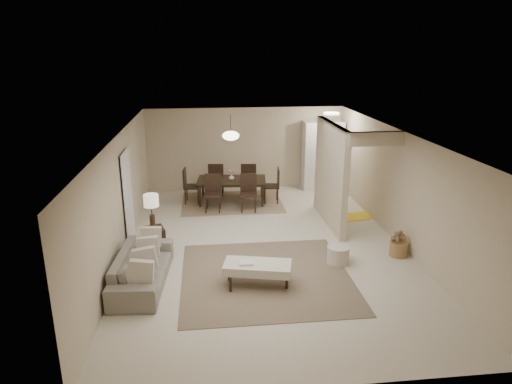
{
  "coord_description": "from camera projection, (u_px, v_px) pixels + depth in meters",
  "views": [
    {
      "loc": [
        -1.22,
        -9.23,
        4.17
      ],
      "look_at": [
        -0.1,
        0.65,
        1.05
      ],
      "focal_mm": 32.0,
      "sensor_mm": 36.0,
      "label": 1
    }
  ],
  "objects": [
    {
      "name": "flush_light",
      "position": [
        331.0,
        114.0,
        12.67
      ],
      "size": [
        0.44,
        0.44,
        0.05
      ],
      "primitive_type": "cylinder",
      "color": "white",
      "rests_on": "ceiling"
    },
    {
      "name": "living_rug",
      "position": [
        266.0,
        276.0,
        8.74
      ],
      "size": [
        3.2,
        3.2,
        0.01
      ],
      "primitive_type": "cube",
      "color": "brown",
      "rests_on": "floor"
    },
    {
      "name": "dining_table",
      "position": [
        232.0,
        191.0,
        12.87
      ],
      "size": [
        2.0,
        1.25,
        0.67
      ],
      "primitive_type": "imported",
      "rotation": [
        0.0,
        0.0,
        -0.1
      ],
      "color": "black",
      "rests_on": "dining_rug"
    },
    {
      "name": "ottoman_bench",
      "position": [
        258.0,
        268.0,
        8.33
      ],
      "size": [
        1.32,
        0.83,
        0.44
      ],
      "rotation": [
        0.0,
        0.0,
        -0.23
      ],
      "color": "beige",
      "rests_on": "living_rug"
    },
    {
      "name": "doorway",
      "position": [
        127.0,
        198.0,
        10.07
      ],
      "size": [
        0.04,
        0.9,
        2.04
      ],
      "primitive_type": "cube",
      "color": "black",
      "rests_on": "floor"
    },
    {
      "name": "partition",
      "position": [
        331.0,
        174.0,
        11.13
      ],
      "size": [
        0.15,
        2.5,
        2.5
      ],
      "primitive_type": "cube",
      "color": "#C0AE91",
      "rests_on": "floor"
    },
    {
      "name": "floor",
      "position": [
        264.0,
        246.0,
        10.13
      ],
      "size": [
        9.0,
        9.0,
        0.0
      ],
      "primitive_type": "plane",
      "color": "beige",
      "rests_on": "ground"
    },
    {
      "name": "sofa",
      "position": [
        142.0,
        268.0,
        8.4
      ],
      "size": [
        2.23,
        1.01,
        0.63
      ],
      "primitive_type": "imported",
      "rotation": [
        0.0,
        0.0,
        1.5
      ],
      "color": "gray",
      "rests_on": "floor"
    },
    {
      "name": "yellow_mat",
      "position": [
        358.0,
        216.0,
        11.88
      ],
      "size": [
        1.05,
        0.76,
        0.01
      ],
      "primitive_type": "cube",
      "rotation": [
        0.0,
        0.0,
        0.19
      ],
      "color": "yellow",
      "rests_on": "floor"
    },
    {
      "name": "dining_rug",
      "position": [
        232.0,
        202.0,
        12.97
      ],
      "size": [
        2.8,
        2.1,
        0.01
      ],
      "primitive_type": "cube",
      "color": "#816850",
      "rests_on": "floor"
    },
    {
      "name": "round_pouf",
      "position": [
        338.0,
        255.0,
        9.25
      ],
      "size": [
        0.46,
        0.46,
        0.36
      ],
      "primitive_type": "cylinder",
      "color": "beige",
      "rests_on": "floor"
    },
    {
      "name": "side_table",
      "position": [
        154.0,
        239.0,
        9.89
      ],
      "size": [
        0.55,
        0.55,
        0.48
      ],
      "primitive_type": "cube",
      "rotation": [
        0.0,
        0.0,
        0.31
      ],
      "color": "black",
      "rests_on": "floor"
    },
    {
      "name": "back_wall",
      "position": [
        245.0,
        149.0,
        14.02
      ],
      "size": [
        6.0,
        0.0,
        6.0
      ],
      "primitive_type": "plane",
      "rotation": [
        1.57,
        0.0,
        0.0
      ],
      "color": "#C0AE91",
      "rests_on": "floor"
    },
    {
      "name": "ceiling",
      "position": [
        264.0,
        134.0,
        9.38
      ],
      "size": [
        9.0,
        9.0,
        0.0
      ],
      "primitive_type": "plane",
      "rotation": [
        3.14,
        0.0,
        0.0
      ],
      "color": "white",
      "rests_on": "back_wall"
    },
    {
      "name": "pantry_cabinet",
      "position": [
        322.0,
        155.0,
        14.0
      ],
      "size": [
        1.2,
        0.55,
        2.1
      ],
      "primitive_type": "cube",
      "color": "white",
      "rests_on": "floor"
    },
    {
      "name": "wicker_basket",
      "position": [
        398.0,
        249.0,
        9.59
      ],
      "size": [
        0.4,
        0.4,
        0.32
      ],
      "primitive_type": "cylinder",
      "rotation": [
        0.0,
        0.0,
        0.07
      ],
      "color": "#98693D",
      "rests_on": "floor"
    },
    {
      "name": "right_wall",
      "position": [
        399.0,
        187.0,
        10.07
      ],
      "size": [
        0.0,
        9.0,
        9.0
      ],
      "primitive_type": "plane",
      "rotation": [
        1.57,
        0.0,
        -1.57
      ],
      "color": "#C0AE91",
      "rests_on": "floor"
    },
    {
      "name": "vase",
      "position": [
        231.0,
        177.0,
        12.75
      ],
      "size": [
        0.16,
        0.16,
        0.16
      ],
      "primitive_type": "imported",
      "rotation": [
        0.0,
        0.0,
        -0.05
      ],
      "color": "silver",
      "rests_on": "dining_table"
    },
    {
      "name": "left_wall",
      "position": [
        121.0,
        197.0,
        9.43
      ],
      "size": [
        0.0,
        9.0,
        9.0
      ],
      "primitive_type": "plane",
      "rotation": [
        1.57,
        0.0,
        1.57
      ],
      "color": "#C0AE91",
      "rests_on": "floor"
    },
    {
      "name": "table_lamp",
      "position": [
        151.0,
        204.0,
        9.65
      ],
      "size": [
        0.32,
        0.32,
        0.76
      ],
      "color": "#47301E",
      "rests_on": "side_table"
    },
    {
      "name": "pendant_light",
      "position": [
        231.0,
        136.0,
        12.4
      ],
      "size": [
        0.46,
        0.46,
        0.71
      ],
      "color": "#47301E",
      "rests_on": "ceiling"
    },
    {
      "name": "dining_chairs",
      "position": [
        232.0,
        186.0,
        12.82
      ],
      "size": [
        2.7,
        2.05,
        1.0
      ],
      "color": "black",
      "rests_on": "dining_rug"
    }
  ]
}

